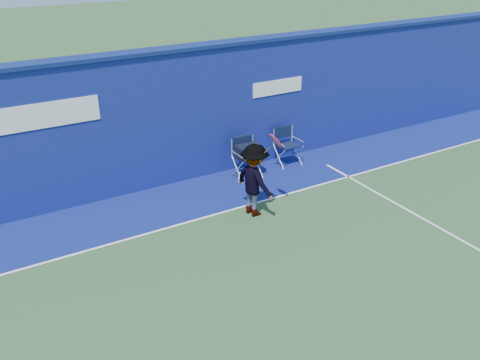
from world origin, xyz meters
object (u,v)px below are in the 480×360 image
directors_chair_left (247,161)px  water_bottle (240,177)px  tennis_player (255,180)px  directors_chair_right (287,153)px

directors_chair_left → water_bottle: 0.44m
water_bottle → tennis_player: tennis_player is taller
directors_chair_left → directors_chair_right: 1.27m
water_bottle → tennis_player: (-0.49, -1.44, 0.66)m
directors_chair_right → tennis_player: (-2.04, -1.73, 0.48)m
tennis_player → directors_chair_right: bearing=40.3°
tennis_player → directors_chair_left: bearing=63.8°
directors_chair_right → tennis_player: size_ratio=0.53×
directors_chair_left → tennis_player: (-0.78, -1.59, 0.36)m
directors_chair_left → water_bottle: size_ratio=4.18×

